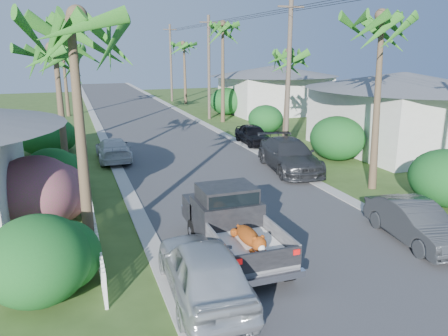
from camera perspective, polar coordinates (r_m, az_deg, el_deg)
name	(u,v)px	position (r m, az deg, el deg)	size (l,w,h in m)	color
ground	(320,269)	(13.23, 12.47, -12.76)	(120.00, 120.00, 0.00)	#354F1D
road	(155,128)	(35.91, -9.02, 5.23)	(8.00, 100.00, 0.02)	#38383A
curb_left	(100,131)	(35.39, -15.89, 4.72)	(0.60, 100.00, 0.06)	#A5A39E
curb_right	(206,124)	(36.92, -2.42, 5.71)	(0.60, 100.00, 0.06)	#A5A39E
pickup_truck	(230,221)	(13.59, 0.76, -6.89)	(1.98, 5.12, 2.06)	black
parked_car_rn	(415,223)	(15.66, 23.67, -6.54)	(1.40, 4.02, 1.32)	#303336
parked_car_rm	(289,155)	(22.96, 8.52, 1.63)	(2.23, 5.49, 1.59)	#2A2C2F
parked_car_rf	(253,135)	(29.09, 3.80, 4.35)	(1.55, 3.85, 1.31)	black
parked_car_ln	(203,269)	(11.30, -2.70, -13.08)	(1.83, 4.54, 1.55)	silver
parked_car_lf	(113,150)	(25.56, -14.27, 2.35)	(1.78, 4.38, 1.27)	silver
palm_l_a	(70,18)	(12.82, -19.46, 18.01)	(4.40, 4.40, 8.20)	brown
palm_l_b	(55,49)	(21.79, -21.23, 14.29)	(4.40, 4.40, 7.40)	brown
palm_l_c	(68,21)	(31.84, -19.73, 17.60)	(4.40, 4.40, 9.20)	brown
palm_l_d	(62,46)	(43.79, -20.38, 14.73)	(4.40, 4.40, 7.70)	brown
palm_r_a	(385,17)	(20.33, 20.29, 17.99)	(4.40, 4.40, 8.70)	brown
palm_r_b	(289,52)	(28.01, 8.42, 14.71)	(4.40, 4.40, 7.20)	brown
palm_r_c	(223,25)	(38.01, -0.16, 18.22)	(4.40, 4.40, 9.40)	brown
palm_r_d	(184,44)	(51.45, -5.23, 15.85)	(4.40, 4.40, 8.00)	brown
shrub_l_a	(38,260)	(11.95, -23.16, -10.97)	(2.60, 2.86, 2.20)	#15491B
shrub_l_b	(35,193)	(16.57, -23.42, -3.01)	(3.00, 3.30, 2.60)	#C61C74
shrub_l_c	(51,171)	(20.47, -21.62, -0.38)	(2.40, 2.64, 2.00)	#15491B
shrub_l_d	(44,135)	(28.27, -22.50, 4.03)	(3.20, 3.52, 2.40)	#15491B
shrub_r_a	(447,178)	(19.64, 27.08, -1.17)	(2.80, 3.08, 2.30)	#15491B
shrub_r_b	(337,138)	(25.67, 14.57, 3.78)	(3.00, 3.30, 2.50)	#15491B
shrub_r_c	(266,119)	(33.28, 5.45, 6.39)	(2.60, 2.86, 2.10)	#15491B
shrub_r_d	(227,101)	(42.61, 0.35, 8.72)	(3.20, 3.52, 2.60)	#15491B
picket_fence	(92,213)	(16.30, -16.89, -5.66)	(0.10, 11.00, 1.00)	white
house_right_near	(401,114)	(29.47, 22.08, 6.50)	(8.00, 9.00, 4.80)	silver
house_right_far	(274,91)	(44.47, 6.51, 9.96)	(9.00, 8.00, 4.60)	silver
utility_pole_b	(288,77)	(25.82, 8.41, 11.68)	(1.60, 0.26, 9.00)	brown
utility_pole_c	(209,67)	(39.69, -1.98, 13.02)	(1.60, 0.26, 9.00)	brown
utility_pole_d	(171,63)	(54.17, -6.95, 13.51)	(1.60, 0.26, 9.00)	brown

